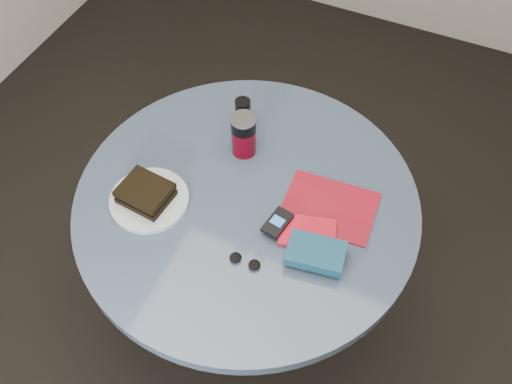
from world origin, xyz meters
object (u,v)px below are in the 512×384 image
at_px(table, 247,229).
at_px(soda_can, 244,135).
at_px(novel, 316,253).
at_px(headphones, 245,261).
at_px(red_book, 308,232).
at_px(sandwich, 145,193).
at_px(pepper_grinder, 243,114).
at_px(mp3_player, 277,223).
at_px(plate, 149,200).
at_px(magazine, 329,207).

distance_m(table, soda_can, 0.30).
bearing_deg(novel, soda_can, 132.92).
relative_size(table, headphones, 11.31).
distance_m(red_book, novel, 0.08).
xyz_separation_m(table, sandwich, (-0.26, -0.12, 0.20)).
distance_m(pepper_grinder, mp3_player, 0.40).
bearing_deg(plate, soda_can, 59.99).
distance_m(sandwich, red_book, 0.47).
xyz_separation_m(red_book, mp3_player, (-0.08, -0.01, 0.01)).
relative_size(soda_can, pepper_grinder, 1.29).
bearing_deg(red_book, plate, 175.21).
relative_size(table, plate, 4.39).
bearing_deg(soda_can, sandwich, -120.86).
height_order(plate, headphones, headphones).
height_order(soda_can, mp3_player, soda_can).
bearing_deg(magazine, soda_can, 159.40).
xyz_separation_m(table, red_book, (0.20, -0.04, 0.17)).
bearing_deg(table, headphones, -66.18).
height_order(soda_can, pepper_grinder, soda_can).
distance_m(sandwich, headphones, 0.35).
xyz_separation_m(sandwich, mp3_player, (0.38, 0.07, -0.01)).
distance_m(table, red_book, 0.27).
bearing_deg(magazine, red_book, -106.11).
bearing_deg(mp3_player, plate, -169.39).
height_order(sandwich, red_book, sandwich).
bearing_deg(pepper_grinder, novel, -43.29).
relative_size(pepper_grinder, magazine, 0.43).
bearing_deg(magazine, headphones, -122.55).
relative_size(soda_can, red_book, 0.93).
bearing_deg(headphones, mp3_player, 76.11).
xyz_separation_m(red_book, novel, (0.05, -0.06, 0.02)).
xyz_separation_m(plate, mp3_player, (0.37, 0.07, 0.02)).
relative_size(table, soda_can, 7.05).
bearing_deg(mp3_player, red_book, 8.90).
distance_m(magazine, novel, 0.18).
distance_m(pepper_grinder, headphones, 0.50).
bearing_deg(red_book, soda_can, 129.64).
height_order(novel, mp3_player, novel).
bearing_deg(headphones, red_book, 51.87).
xyz_separation_m(plate, sandwich, (-0.01, -0.00, 0.03)).
distance_m(red_book, mp3_player, 0.09).
distance_m(soda_can, pepper_grinder, 0.10).
distance_m(soda_can, headphones, 0.40).
bearing_deg(table, plate, -153.73).
height_order(plate, red_book, red_book).
bearing_deg(headphones, pepper_grinder, 115.71).
distance_m(red_book, headphones, 0.19).
bearing_deg(plate, table, 26.27).
relative_size(sandwich, headphones, 1.68).
bearing_deg(red_book, table, 153.57).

